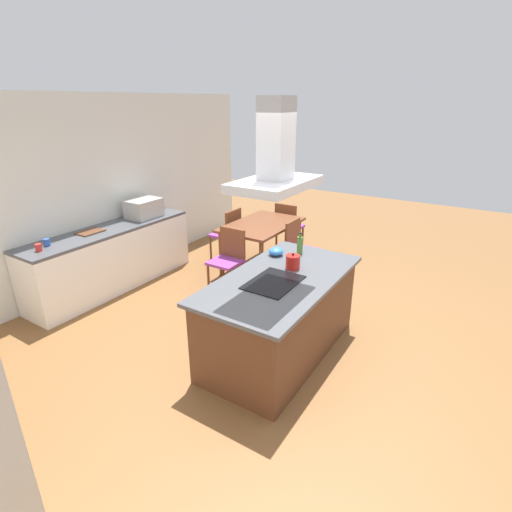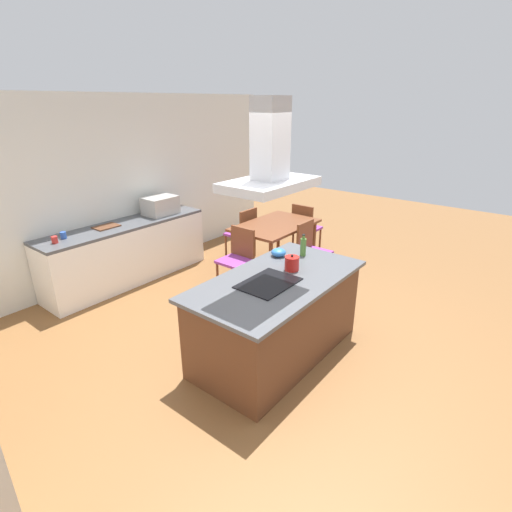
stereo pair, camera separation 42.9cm
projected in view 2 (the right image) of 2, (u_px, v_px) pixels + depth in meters
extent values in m
plane|color=brown|center=(184.00, 310.00, 5.19)|extent=(16.00, 16.00, 0.00)
cube|color=silver|center=(97.00, 192.00, 5.70)|extent=(7.20, 0.10, 2.70)
cube|color=#59331E|center=(277.00, 318.00, 4.17)|extent=(1.88, 0.94, 0.86)
cube|color=#4C4F54|center=(278.00, 280.00, 4.00)|extent=(1.98, 1.04, 0.04)
cube|color=black|center=(268.00, 283.00, 3.88)|extent=(0.60, 0.44, 0.01)
cylinder|color=#B21E19|center=(292.00, 263.00, 4.16)|extent=(0.15, 0.15, 0.15)
sphere|color=black|center=(292.00, 256.00, 4.13)|extent=(0.03, 0.03, 0.03)
cone|color=#B21E19|center=(297.00, 260.00, 4.23)|extent=(0.06, 0.03, 0.04)
cylinder|color=#47722D|center=(303.00, 247.00, 4.54)|extent=(0.07, 0.07, 0.21)
cylinder|color=#47722D|center=(304.00, 237.00, 4.50)|extent=(0.03, 0.03, 0.04)
cylinder|color=black|center=(304.00, 235.00, 4.49)|extent=(0.03, 0.03, 0.01)
ellipsoid|color=#2D6BB7|center=(279.00, 252.00, 4.55)|extent=(0.17, 0.17, 0.09)
cube|color=white|center=(128.00, 253.00, 5.93)|extent=(2.56, 0.62, 0.86)
cube|color=#4C4F54|center=(124.00, 225.00, 5.77)|extent=(2.56, 0.62, 0.04)
cube|color=#B2AFAA|center=(160.00, 205.00, 6.21)|extent=(0.50, 0.38, 0.28)
cylinder|color=red|center=(55.00, 240.00, 4.96)|extent=(0.08, 0.08, 0.09)
cylinder|color=#2D56B2|center=(63.00, 235.00, 5.13)|extent=(0.08, 0.08, 0.09)
cube|color=#59331E|center=(106.00, 227.00, 5.60)|extent=(0.34, 0.24, 0.02)
cube|color=brown|center=(275.00, 225.00, 6.27)|extent=(1.40, 0.90, 0.04)
cylinder|color=brown|center=(271.00, 264.00, 5.74)|extent=(0.06, 0.06, 0.71)
cylinder|color=brown|center=(314.00, 242.00, 6.65)|extent=(0.06, 0.06, 0.71)
cylinder|color=brown|center=(233.00, 253.00, 6.17)|extent=(0.06, 0.06, 0.71)
cylinder|color=brown|center=(278.00, 233.00, 7.07)|extent=(0.06, 0.06, 0.71)
cube|color=purple|center=(315.00, 253.00, 5.95)|extent=(0.42, 0.42, 0.04)
cube|color=brown|center=(305.00, 236.00, 5.97)|extent=(0.42, 0.04, 0.44)
cylinder|color=brown|center=(330.00, 266.00, 6.06)|extent=(0.04, 0.04, 0.41)
cylinder|color=brown|center=(318.00, 273.00, 5.80)|extent=(0.04, 0.04, 0.41)
cylinder|color=brown|center=(310.00, 260.00, 6.27)|extent=(0.04, 0.04, 0.41)
cylinder|color=brown|center=(298.00, 267.00, 6.01)|extent=(0.04, 0.04, 0.41)
cube|color=purple|center=(235.00, 261.00, 5.65)|extent=(0.42, 0.42, 0.04)
cube|color=brown|center=(243.00, 242.00, 5.70)|extent=(0.04, 0.42, 0.44)
cylinder|color=brown|center=(236.00, 283.00, 5.50)|extent=(0.04, 0.04, 0.41)
cylinder|color=brown|center=(217.00, 276.00, 5.71)|extent=(0.04, 0.04, 0.41)
cylinder|color=brown|center=(252.00, 274.00, 5.76)|extent=(0.04, 0.04, 0.41)
cylinder|color=brown|center=(234.00, 268.00, 5.97)|extent=(0.04, 0.04, 0.41)
cube|color=purple|center=(240.00, 234.00, 6.81)|extent=(0.42, 0.42, 0.04)
cube|color=brown|center=(248.00, 222.00, 6.62)|extent=(0.42, 0.04, 0.44)
cylinder|color=brown|center=(226.00, 246.00, 6.87)|extent=(0.04, 0.04, 0.41)
cylinder|color=brown|center=(239.00, 241.00, 7.13)|extent=(0.04, 0.04, 0.41)
cylinder|color=brown|center=(241.00, 251.00, 6.66)|extent=(0.04, 0.04, 0.41)
cylinder|color=brown|center=(255.00, 245.00, 6.93)|extent=(0.04, 0.04, 0.41)
cube|color=purple|center=(307.00, 228.00, 7.11)|extent=(0.42, 0.42, 0.04)
cube|color=brown|center=(302.00, 218.00, 6.88)|extent=(0.04, 0.42, 0.44)
cylinder|color=brown|center=(303.00, 235.00, 7.43)|extent=(0.04, 0.04, 0.41)
cylinder|color=brown|center=(320.00, 239.00, 7.22)|extent=(0.04, 0.04, 0.41)
cylinder|color=brown|center=(293.00, 240.00, 7.17)|extent=(0.04, 0.04, 0.41)
cylinder|color=brown|center=(310.00, 244.00, 6.96)|extent=(0.04, 0.04, 0.41)
cube|color=#ADADB2|center=(270.00, 184.00, 3.51)|extent=(0.90, 0.55, 0.08)
cube|color=#ADADB2|center=(270.00, 139.00, 3.37)|extent=(0.28, 0.24, 0.70)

